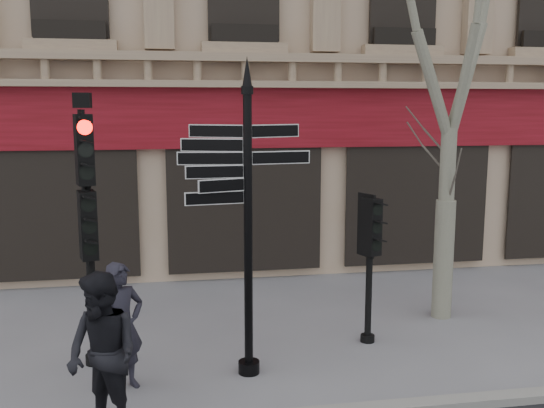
{
  "coord_description": "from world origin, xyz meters",
  "views": [
    {
      "loc": [
        -1.62,
        -8.19,
        3.83
      ],
      "look_at": [
        -0.13,
        0.6,
        2.4
      ],
      "focal_mm": 40.0,
      "sensor_mm": 36.0,
      "label": 1
    }
  ],
  "objects": [
    {
      "name": "traffic_signal_secondary",
      "position": [
        1.53,
        0.92,
        1.68
      ],
      "size": [
        0.48,
        0.41,
        2.4
      ],
      "rotation": [
        0.0,
        0.0,
        0.36
      ],
      "color": "black",
      "rests_on": "ground"
    },
    {
      "name": "fingerpost",
      "position": [
        -0.56,
        0.07,
        3.03
      ],
      "size": [
        1.99,
        1.99,
        4.51
      ],
      "rotation": [
        0.0,
        0.0,
        -0.06
      ],
      "color": "black",
      "rests_on": "ground"
    },
    {
      "name": "pedestrian_a",
      "position": [
        -2.32,
        -0.14,
        0.89
      ],
      "size": [
        0.78,
        0.71,
        1.78
      ],
      "primitive_type": "imported",
      "rotation": [
        0.0,
        0.0,
        0.59
      ],
      "color": "black",
      "rests_on": "ground"
    },
    {
      "name": "traffic_signal_main",
      "position": [
        -2.81,
        0.77,
        2.54
      ],
      "size": [
        0.51,
        0.42,
        4.03
      ],
      "rotation": [
        0.0,
        0.0,
        0.27
      ],
      "color": "black",
      "rests_on": "ground"
    },
    {
      "name": "pedestrian_b",
      "position": [
        -2.45,
        -1.3,
        0.98
      ],
      "size": [
        1.2,
        1.2,
        1.96
      ],
      "primitive_type": "imported",
      "rotation": [
        0.0,
        0.0,
        -0.78
      ],
      "color": "black",
      "rests_on": "ground"
    },
    {
      "name": "ground",
      "position": [
        0.0,
        0.0,
        0.0
      ],
      "size": [
        80.0,
        80.0,
        0.0
      ],
      "primitive_type": "plane",
      "color": "slate",
      "rests_on": "ground"
    }
  ]
}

